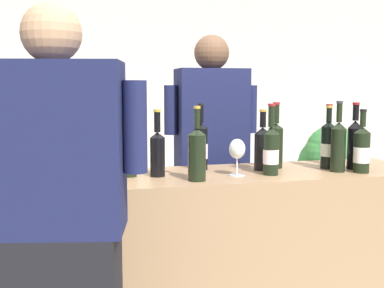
{
  "coord_description": "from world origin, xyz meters",
  "views": [
    {
      "loc": [
        -0.68,
        -2.24,
        1.43
      ],
      "look_at": [
        -0.1,
        0.0,
        1.15
      ],
      "focal_mm": 45.28,
      "sensor_mm": 36.0,
      "label": 1
    }
  ],
  "objects_px": {
    "wine_bottle_7": "(338,145)",
    "ice_bucket": "(70,153)",
    "wine_bottle_2": "(129,149)",
    "wine_bottle_10": "(197,153)",
    "wine_bottle_1": "(157,151)",
    "wine_bottle_8": "(328,145)",
    "wine_bottle_9": "(271,150)",
    "person_server": "(211,183)",
    "wine_bottle_4": "(276,143)",
    "wine_bottle_5": "(262,147)",
    "wine_bottle_6": "(362,150)",
    "wine_bottle_0": "(355,143)",
    "person_guest": "(59,267)",
    "wine_bottle_3": "(201,146)",
    "wine_bottle_11": "(328,141)",
    "wine_glass": "(237,150)",
    "potted_shrub": "(325,172)"
  },
  "relations": [
    {
      "from": "wine_bottle_3",
      "to": "wine_bottle_10",
      "type": "bearing_deg",
      "value": -108.84
    },
    {
      "from": "wine_glass",
      "to": "person_server",
      "type": "xyz_separation_m",
      "value": [
        0.06,
        0.61,
        -0.28
      ]
    },
    {
      "from": "wine_bottle_5",
      "to": "wine_bottle_7",
      "type": "bearing_deg",
      "value": -21.69
    },
    {
      "from": "wine_bottle_0",
      "to": "wine_bottle_3",
      "type": "bearing_deg",
      "value": 166.72
    },
    {
      "from": "wine_bottle_3",
      "to": "wine_bottle_10",
      "type": "distance_m",
      "value": 0.3
    },
    {
      "from": "wine_glass",
      "to": "wine_bottle_8",
      "type": "bearing_deg",
      "value": 8.52
    },
    {
      "from": "wine_bottle_7",
      "to": "ice_bucket",
      "type": "distance_m",
      "value": 1.31
    },
    {
      "from": "wine_bottle_0",
      "to": "potted_shrub",
      "type": "height_order",
      "value": "wine_bottle_0"
    },
    {
      "from": "wine_bottle_2",
      "to": "wine_bottle_10",
      "type": "xyz_separation_m",
      "value": [
        0.29,
        -0.18,
        -0.0
      ]
    },
    {
      "from": "wine_bottle_7",
      "to": "wine_bottle_9",
      "type": "distance_m",
      "value": 0.36
    },
    {
      "from": "wine_bottle_1",
      "to": "wine_bottle_10",
      "type": "distance_m",
      "value": 0.22
    },
    {
      "from": "wine_bottle_8",
      "to": "wine_bottle_0",
      "type": "bearing_deg",
      "value": -23.2
    },
    {
      "from": "wine_bottle_4",
      "to": "wine_bottle_5",
      "type": "relative_size",
      "value": 1.11
    },
    {
      "from": "wine_bottle_7",
      "to": "wine_bottle_8",
      "type": "distance_m",
      "value": 0.1
    },
    {
      "from": "wine_bottle_6",
      "to": "wine_bottle_9",
      "type": "height_order",
      "value": "wine_bottle_9"
    },
    {
      "from": "wine_bottle_8",
      "to": "person_server",
      "type": "xyz_separation_m",
      "value": [
        -0.48,
        0.53,
        -0.28
      ]
    },
    {
      "from": "wine_bottle_6",
      "to": "wine_bottle_9",
      "type": "relative_size",
      "value": 0.91
    },
    {
      "from": "wine_bottle_10",
      "to": "wine_bottle_0",
      "type": "bearing_deg",
      "value": 6.51
    },
    {
      "from": "wine_bottle_1",
      "to": "wine_bottle_9",
      "type": "relative_size",
      "value": 0.93
    },
    {
      "from": "wine_bottle_9",
      "to": "ice_bucket",
      "type": "height_order",
      "value": "wine_bottle_9"
    },
    {
      "from": "wine_bottle_7",
      "to": "person_server",
      "type": "bearing_deg",
      "value": 126.92
    },
    {
      "from": "wine_bottle_6",
      "to": "ice_bucket",
      "type": "relative_size",
      "value": 1.3
    },
    {
      "from": "wine_bottle_0",
      "to": "wine_bottle_4",
      "type": "xyz_separation_m",
      "value": [
        -0.38,
        0.14,
        -0.01
      ]
    },
    {
      "from": "ice_bucket",
      "to": "person_guest",
      "type": "bearing_deg",
      "value": -94.39
    },
    {
      "from": "person_guest",
      "to": "wine_bottle_7",
      "type": "bearing_deg",
      "value": 20.6
    },
    {
      "from": "wine_bottle_0",
      "to": "ice_bucket",
      "type": "height_order",
      "value": "wine_bottle_0"
    },
    {
      "from": "wine_bottle_8",
      "to": "person_guest",
      "type": "distance_m",
      "value": 1.51
    },
    {
      "from": "wine_bottle_11",
      "to": "person_guest",
      "type": "distance_m",
      "value": 1.65
    },
    {
      "from": "wine_bottle_3",
      "to": "wine_bottle_5",
      "type": "distance_m",
      "value": 0.32
    },
    {
      "from": "wine_bottle_11",
      "to": "wine_bottle_9",
      "type": "bearing_deg",
      "value": -151.48
    },
    {
      "from": "wine_bottle_6",
      "to": "wine_bottle_11",
      "type": "relative_size",
      "value": 0.95
    },
    {
      "from": "wine_bottle_6",
      "to": "potted_shrub",
      "type": "height_order",
      "value": "wine_bottle_6"
    },
    {
      "from": "wine_bottle_6",
      "to": "wine_bottle_3",
      "type": "bearing_deg",
      "value": 159.2
    },
    {
      "from": "wine_bottle_10",
      "to": "person_guest",
      "type": "distance_m",
      "value": 0.82
    },
    {
      "from": "wine_bottle_8",
      "to": "wine_glass",
      "type": "xyz_separation_m",
      "value": [
        -0.53,
        -0.08,
        -0.0
      ]
    },
    {
      "from": "wine_bottle_1",
      "to": "wine_bottle_8",
      "type": "height_order",
      "value": "wine_bottle_8"
    },
    {
      "from": "wine_bottle_8",
      "to": "wine_bottle_11",
      "type": "xyz_separation_m",
      "value": [
        0.09,
        0.15,
        0.0
      ]
    },
    {
      "from": "wine_bottle_7",
      "to": "wine_bottle_10",
      "type": "distance_m",
      "value": 0.75
    },
    {
      "from": "wine_bottle_9",
      "to": "wine_bottle_5",
      "type": "bearing_deg",
      "value": 84.37
    },
    {
      "from": "potted_shrub",
      "to": "wine_bottle_11",
      "type": "bearing_deg",
      "value": -119.6
    },
    {
      "from": "wine_bottle_11",
      "to": "wine_bottle_0",
      "type": "bearing_deg",
      "value": -80.2
    },
    {
      "from": "ice_bucket",
      "to": "wine_bottle_11",
      "type": "bearing_deg",
      "value": 5.17
    },
    {
      "from": "wine_bottle_3",
      "to": "wine_bottle_8",
      "type": "distance_m",
      "value": 0.66
    },
    {
      "from": "wine_bottle_10",
      "to": "potted_shrub",
      "type": "bearing_deg",
      "value": 43.77
    },
    {
      "from": "wine_bottle_0",
      "to": "wine_bottle_8",
      "type": "xyz_separation_m",
      "value": [
        -0.12,
        0.05,
        -0.01
      ]
    },
    {
      "from": "wine_bottle_5",
      "to": "wine_bottle_7",
      "type": "height_order",
      "value": "wine_bottle_7"
    },
    {
      "from": "wine_bottle_3",
      "to": "wine_bottle_4",
      "type": "bearing_deg",
      "value": -6.38
    },
    {
      "from": "person_guest",
      "to": "wine_bottle_9",
      "type": "bearing_deg",
      "value": 27.3
    },
    {
      "from": "wine_bottle_3",
      "to": "wine_bottle_7",
      "type": "bearing_deg",
      "value": -19.53
    },
    {
      "from": "wine_bottle_7",
      "to": "wine_bottle_9",
      "type": "relative_size",
      "value": 1.03
    }
  ]
}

